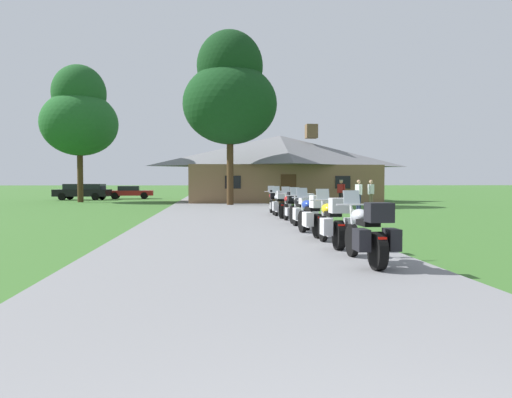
{
  "coord_description": "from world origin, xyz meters",
  "views": [
    {
      "loc": [
        -0.69,
        -1.02,
        1.51
      ],
      "look_at": [
        1.07,
        17.14,
        0.87
      ],
      "focal_mm": 32.69,
      "sensor_mm": 36.0,
      "label": 1
    }
  ],
  "objects_px": {
    "bystander_white_shirt_by_tree": "(359,193)",
    "motorcycle_black_fourth_in_row": "(302,211)",
    "tree_left_far": "(79,115)",
    "motorcycle_blue_third_in_row": "(313,216)",
    "motorcycle_yellow_second_in_row": "(333,223)",
    "motorcycle_red_fifth_in_row": "(290,207)",
    "motorcycle_silver_nearest_to_camera": "(368,234)",
    "bystander_white_shirt_beside_signpost": "(371,193)",
    "parked_red_sedan_far_left": "(130,192)",
    "parked_black_suv_far_left": "(83,191)",
    "motorcycle_silver_sixth_in_row": "(280,204)",
    "motorcycle_red_farthest_in_row": "(273,202)",
    "bystander_red_shirt_near_lodge": "(341,191)",
    "tree_by_lodge_front": "(230,93)"
  },
  "relations": [
    {
      "from": "motorcycle_yellow_second_in_row",
      "to": "motorcycle_silver_sixth_in_row",
      "type": "distance_m",
      "value": 8.82
    },
    {
      "from": "motorcycle_silver_sixth_in_row",
      "to": "tree_left_far",
      "type": "distance_m",
      "value": 22.97
    },
    {
      "from": "parked_red_sedan_far_left",
      "to": "motorcycle_yellow_second_in_row",
      "type": "bearing_deg",
      "value": -168.38
    },
    {
      "from": "motorcycle_black_fourth_in_row",
      "to": "motorcycle_silver_sixth_in_row",
      "type": "xyz_separation_m",
      "value": [
        -0.02,
        4.63,
        0.0
      ]
    },
    {
      "from": "motorcycle_red_fifth_in_row",
      "to": "tree_left_far",
      "type": "height_order",
      "value": "tree_left_far"
    },
    {
      "from": "parked_red_sedan_far_left",
      "to": "bystander_white_shirt_by_tree",
      "type": "bearing_deg",
      "value": -145.71
    },
    {
      "from": "motorcycle_silver_nearest_to_camera",
      "to": "motorcycle_blue_third_in_row",
      "type": "relative_size",
      "value": 1.0
    },
    {
      "from": "motorcycle_blue_third_in_row",
      "to": "motorcycle_silver_sixth_in_row",
      "type": "distance_m",
      "value": 6.7
    },
    {
      "from": "motorcycle_yellow_second_in_row",
      "to": "motorcycle_red_farthest_in_row",
      "type": "bearing_deg",
      "value": 89.68
    },
    {
      "from": "motorcycle_red_fifth_in_row",
      "to": "motorcycle_red_farthest_in_row",
      "type": "xyz_separation_m",
      "value": [
        -0.03,
        4.48,
        0.0
      ]
    },
    {
      "from": "motorcycle_silver_nearest_to_camera",
      "to": "bystander_white_shirt_beside_signpost",
      "type": "bearing_deg",
      "value": 70.87
    },
    {
      "from": "motorcycle_yellow_second_in_row",
      "to": "bystander_white_shirt_by_tree",
      "type": "bearing_deg",
      "value": 70.34
    },
    {
      "from": "motorcycle_black_fourth_in_row",
      "to": "tree_by_lodge_front",
      "type": "height_order",
      "value": "tree_by_lodge_front"
    },
    {
      "from": "motorcycle_blue_third_in_row",
      "to": "tree_left_far",
      "type": "height_order",
      "value": "tree_left_far"
    },
    {
      "from": "motorcycle_blue_third_in_row",
      "to": "tree_by_lodge_front",
      "type": "relative_size",
      "value": 0.18
    },
    {
      "from": "parked_red_sedan_far_left",
      "to": "tree_left_far",
      "type": "bearing_deg",
      "value": 155.38
    },
    {
      "from": "bystander_red_shirt_near_lodge",
      "to": "parked_red_sedan_far_left",
      "type": "distance_m",
      "value": 21.92
    },
    {
      "from": "bystander_white_shirt_beside_signpost",
      "to": "parked_red_sedan_far_left",
      "type": "xyz_separation_m",
      "value": [
        -16.7,
        18.16,
        -0.29
      ]
    },
    {
      "from": "bystander_white_shirt_by_tree",
      "to": "motorcycle_black_fourth_in_row",
      "type": "bearing_deg",
      "value": 132.08
    },
    {
      "from": "motorcycle_red_fifth_in_row",
      "to": "bystander_white_shirt_by_tree",
      "type": "bearing_deg",
      "value": 56.75
    },
    {
      "from": "motorcycle_silver_nearest_to_camera",
      "to": "bystander_white_shirt_by_tree",
      "type": "height_order",
      "value": "bystander_white_shirt_by_tree"
    },
    {
      "from": "motorcycle_silver_nearest_to_camera",
      "to": "parked_red_sedan_far_left",
      "type": "height_order",
      "value": "motorcycle_silver_nearest_to_camera"
    },
    {
      "from": "bystander_red_shirt_near_lodge",
      "to": "bystander_white_shirt_by_tree",
      "type": "xyz_separation_m",
      "value": [
        -0.09,
        -3.84,
        -0.02
      ]
    },
    {
      "from": "bystander_red_shirt_near_lodge",
      "to": "tree_left_far",
      "type": "bearing_deg",
      "value": -159.96
    },
    {
      "from": "motorcycle_red_fifth_in_row",
      "to": "motorcycle_silver_nearest_to_camera",
      "type": "bearing_deg",
      "value": -91.81
    },
    {
      "from": "bystander_white_shirt_beside_signpost",
      "to": "bystander_white_shirt_by_tree",
      "type": "bearing_deg",
      "value": 1.97
    },
    {
      "from": "motorcycle_blue_third_in_row",
      "to": "motorcycle_red_fifth_in_row",
      "type": "relative_size",
      "value": 1.0
    },
    {
      "from": "motorcycle_red_farthest_in_row",
      "to": "motorcycle_black_fourth_in_row",
      "type": "bearing_deg",
      "value": -88.66
    },
    {
      "from": "motorcycle_red_farthest_in_row",
      "to": "tree_by_lodge_front",
      "type": "xyz_separation_m",
      "value": [
        -1.61,
        9.19,
        6.72
      ]
    },
    {
      "from": "motorcycle_silver_sixth_in_row",
      "to": "parked_red_sedan_far_left",
      "type": "xyz_separation_m",
      "value": [
        -10.36,
        25.15,
        0.03
      ]
    },
    {
      "from": "bystander_red_shirt_near_lodge",
      "to": "parked_black_suv_far_left",
      "type": "distance_m",
      "value": 23.18
    },
    {
      "from": "motorcycle_silver_nearest_to_camera",
      "to": "tree_left_far",
      "type": "relative_size",
      "value": 0.2
    },
    {
      "from": "motorcycle_black_fourth_in_row",
      "to": "bystander_white_shirt_by_tree",
      "type": "height_order",
      "value": "bystander_white_shirt_by_tree"
    },
    {
      "from": "motorcycle_black_fourth_in_row",
      "to": "motorcycle_red_farthest_in_row",
      "type": "height_order",
      "value": "same"
    },
    {
      "from": "bystander_red_shirt_near_lodge",
      "to": "tree_by_lodge_front",
      "type": "xyz_separation_m",
      "value": [
        -7.01,
        1.5,
        6.39
      ]
    },
    {
      "from": "tree_left_far",
      "to": "parked_black_suv_far_left",
      "type": "bearing_deg",
      "value": 102.57
    },
    {
      "from": "motorcycle_yellow_second_in_row",
      "to": "bystander_red_shirt_near_lodge",
      "type": "height_order",
      "value": "bystander_red_shirt_near_lodge"
    },
    {
      "from": "bystander_white_shirt_by_tree",
      "to": "parked_red_sedan_far_left",
      "type": "xyz_separation_m",
      "value": [
        -15.69,
        19.05,
        -0.29
      ]
    },
    {
      "from": "motorcycle_blue_third_in_row",
      "to": "bystander_white_shirt_beside_signpost",
      "type": "height_order",
      "value": "bystander_white_shirt_beside_signpost"
    },
    {
      "from": "motorcycle_yellow_second_in_row",
      "to": "bystander_white_shirt_beside_signpost",
      "type": "relative_size",
      "value": 1.25
    },
    {
      "from": "motorcycle_black_fourth_in_row",
      "to": "bystander_white_shirt_by_tree",
      "type": "xyz_separation_m",
      "value": [
        5.31,
        10.74,
        0.32
      ]
    },
    {
      "from": "parked_red_sedan_far_left",
      "to": "parked_black_suv_far_left",
      "type": "bearing_deg",
      "value": 119.22
    },
    {
      "from": "motorcycle_black_fourth_in_row",
      "to": "motorcycle_red_farthest_in_row",
      "type": "xyz_separation_m",
      "value": [
        0.0,
        6.89,
        0.01
      ]
    },
    {
      "from": "motorcycle_silver_sixth_in_row",
      "to": "parked_black_suv_far_left",
      "type": "xyz_separation_m",
      "value": [
        -13.93,
        22.71,
        0.17
      ]
    },
    {
      "from": "motorcycle_silver_nearest_to_camera",
      "to": "motorcycle_red_farthest_in_row",
      "type": "xyz_separation_m",
      "value": [
        0.12,
        13.4,
        0.01
      ]
    },
    {
      "from": "motorcycle_yellow_second_in_row",
      "to": "motorcycle_blue_third_in_row",
      "type": "height_order",
      "value": "same"
    },
    {
      "from": "bystander_white_shirt_by_tree",
      "to": "tree_left_far",
      "type": "distance_m",
      "value": 22.51
    },
    {
      "from": "motorcycle_red_fifth_in_row",
      "to": "bystander_red_shirt_near_lodge",
      "type": "distance_m",
      "value": 13.31
    },
    {
      "from": "motorcycle_yellow_second_in_row",
      "to": "bystander_red_shirt_near_lodge",
      "type": "distance_m",
      "value": 19.56
    },
    {
      "from": "motorcycle_black_fourth_in_row",
      "to": "tree_by_lodge_front",
      "type": "bearing_deg",
      "value": 93.06
    }
  ]
}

